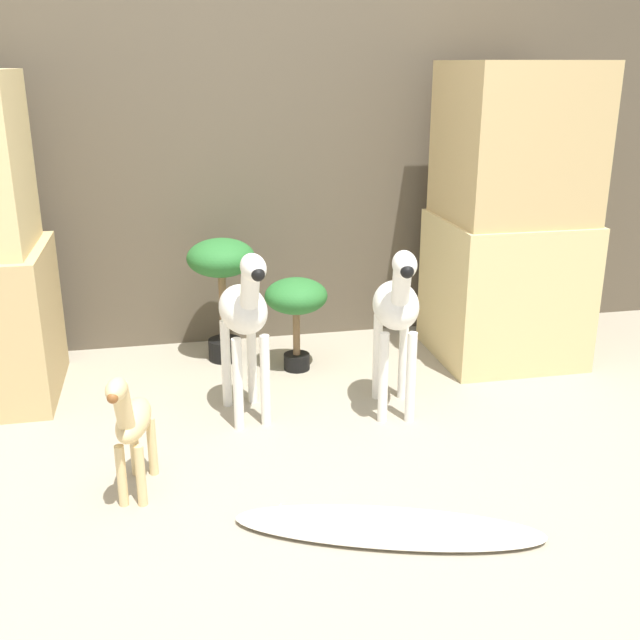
{
  "coord_description": "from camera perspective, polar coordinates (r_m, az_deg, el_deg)",
  "views": [
    {
      "loc": [
        -0.4,
        -2.27,
        1.44
      ],
      "look_at": [
        0.21,
        0.61,
        0.42
      ],
      "focal_mm": 42.0,
      "sensor_mm": 36.0,
      "label": 1
    }
  ],
  "objects": [
    {
      "name": "rock_pillar_right",
      "position": [
        3.82,
        14.25,
        7.36
      ],
      "size": [
        0.68,
        0.66,
        1.45
      ],
      "color": "#DBC184",
      "rests_on": "ground_plane"
    },
    {
      "name": "giraffe_figurine",
      "position": [
        2.65,
        -14.16,
        -7.61
      ],
      "size": [
        0.16,
        0.4,
        0.5
      ],
      "color": "#E0C184",
      "rests_on": "ground_plane"
    },
    {
      "name": "surfboard",
      "position": [
        2.51,
        5.0,
        -15.42
      ],
      "size": [
        1.03,
        0.54,
        0.08
      ],
      "color": "silver",
      "rests_on": "ground_plane"
    },
    {
      "name": "potted_palm_front",
      "position": [
        3.72,
        -7.52,
        3.78
      ],
      "size": [
        0.33,
        0.33,
        0.63
      ],
      "color": "black",
      "rests_on": "ground_plane"
    },
    {
      "name": "wall_back",
      "position": [
        3.94,
        -6.19,
        14.0
      ],
      "size": [
        6.4,
        0.08,
        2.2
      ],
      "color": "brown",
      "rests_on": "ground_plane"
    },
    {
      "name": "zebra_left",
      "position": [
        3.06,
        -5.76,
        0.5
      ],
      "size": [
        0.23,
        0.48,
        0.76
      ],
      "color": "white",
      "rests_on": "ground_plane"
    },
    {
      "name": "ground_plane",
      "position": [
        2.72,
        -1.68,
        -12.94
      ],
      "size": [
        14.0,
        14.0,
        0.0
      ],
      "primitive_type": "plane",
      "color": "#9E937F"
    },
    {
      "name": "potted_palm_back",
      "position": [
        3.6,
        -1.83,
        1.42
      ],
      "size": [
        0.3,
        0.3,
        0.46
      ],
      "color": "black",
      "rests_on": "ground_plane"
    },
    {
      "name": "zebra_right",
      "position": [
        3.12,
        5.86,
        0.81
      ],
      "size": [
        0.25,
        0.48,
        0.76
      ],
      "color": "white",
      "rests_on": "ground_plane"
    }
  ]
}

